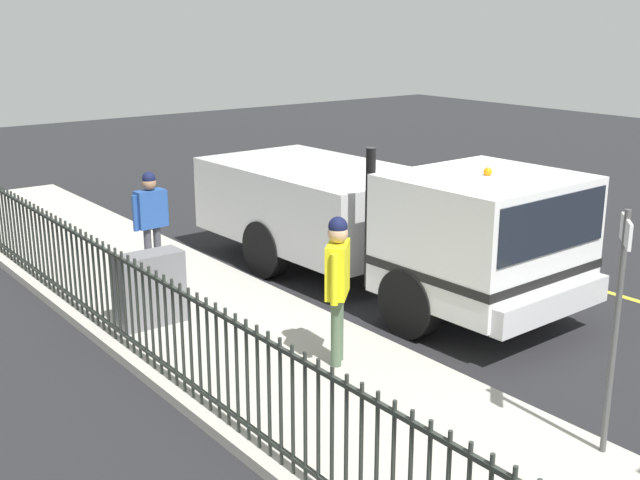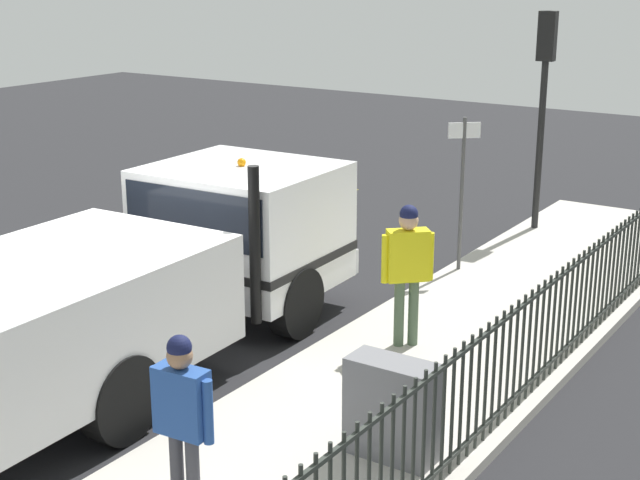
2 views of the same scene
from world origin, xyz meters
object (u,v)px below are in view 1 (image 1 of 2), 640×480
(work_truck, at_px, (392,217))
(worker_standing, at_px, (338,275))
(utility_cabinet, at_px, (150,289))
(pedestrian_distant, at_px, (151,213))
(street_sign, at_px, (618,306))
(traffic_cone, at_px, (504,260))

(work_truck, relative_size, worker_standing, 3.84)
(worker_standing, bearing_deg, utility_cabinet, 71.84)
(pedestrian_distant, xyz_separation_m, utility_cabinet, (0.97, 1.92, -0.55))
(work_truck, relative_size, utility_cabinet, 7.00)
(pedestrian_distant, bearing_deg, street_sign, 93.94)
(pedestrian_distant, bearing_deg, worker_standing, 89.57)
(traffic_cone, height_order, street_sign, street_sign)
(pedestrian_distant, bearing_deg, traffic_cone, 139.79)
(work_truck, distance_m, worker_standing, 3.08)
(traffic_cone, bearing_deg, worker_standing, 13.92)
(work_truck, distance_m, traffic_cone, 2.14)
(worker_standing, relative_size, traffic_cone, 2.58)
(worker_standing, xyz_separation_m, street_sign, (-0.77, 3.18, 0.38))
(traffic_cone, relative_size, street_sign, 0.29)
(worker_standing, xyz_separation_m, utility_cabinet, (1.22, -2.55, -0.62))
(utility_cabinet, height_order, street_sign, street_sign)
(worker_standing, relative_size, pedestrian_distant, 1.07)
(work_truck, xyz_separation_m, street_sign, (1.73, 4.97, 0.40))
(work_truck, relative_size, street_sign, 2.91)
(worker_standing, xyz_separation_m, traffic_cone, (-4.33, -1.07, -0.89))
(traffic_cone, bearing_deg, work_truck, -21.41)
(traffic_cone, bearing_deg, utility_cabinet, -14.86)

